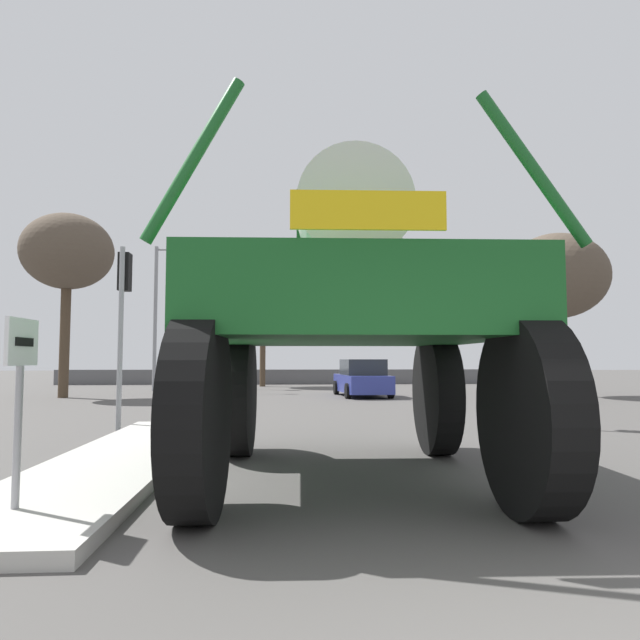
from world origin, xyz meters
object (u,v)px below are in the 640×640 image
Objects in this scene: sedan_ahead at (362,379)px; oversize_sprayer at (348,318)px; traffic_signal_far_left at (254,341)px; bare_tree_left at (67,253)px; traffic_signal_near_left at (123,296)px; bare_tree_far_center at (263,289)px; traffic_signal_far_right at (202,332)px; traffic_signal_near_right at (526,321)px; streetlight_far_left at (160,308)px; bare_tree_right at (556,277)px; lane_arrow_sign at (20,377)px.

oversize_sprayer is at bearing 167.18° from sedan_ahead.
traffic_signal_far_left is 9.91m from bare_tree_left.
bare_tree_far_center is at bearing 83.14° from traffic_signal_near_left.
bare_tree_far_center is at bearing 46.20° from traffic_signal_far_right.
traffic_signal_far_left is 0.46× the size of bare_tree_left.
traffic_signal_far_left is at bearing 113.10° from traffic_signal_near_right.
traffic_signal_far_left is 0.46× the size of bare_tree_far_center.
streetlight_far_left is at bearing 99.29° from traffic_signal_near_left.
traffic_signal_far_right is 5.03m from bare_tree_far_center.
bare_tree_right is (10.57, 15.51, 2.94)m from oversize_sprayer.
bare_tree_right reaches higher than traffic_signal_near_left.
lane_arrow_sign is 0.52× the size of traffic_signal_far_left.
bare_tree_right is (15.51, -6.32, 2.07)m from traffic_signal_far_right.
streetlight_far_left is (-6.81, 20.50, 1.95)m from oversize_sprayer.
oversize_sprayer is 1.72× the size of traffic_signal_near_right.
sedan_ahead is 10.97m from traffic_signal_near_right.
oversize_sprayer is 21.97m from traffic_signal_far_left.
traffic_signal_far_left is at bearing 87.67° from lane_arrow_sign.
streetlight_far_left reaches higher than oversize_sprayer.
traffic_signal_near_left is at bearing -96.86° from bare_tree_far_center.
streetlight_far_left reaches higher than lane_arrow_sign.
traffic_signal_near_right reaches higher than lane_arrow_sign.
traffic_signal_near_left is 1.17× the size of traffic_signal_far_left.
traffic_signal_far_right is 16.87m from bare_tree_right.
traffic_signal_near_right is at bearing -66.90° from traffic_signal_far_left.
traffic_signal_far_left reaches higher than sedan_ahead.
traffic_signal_near_left reaches higher than traffic_signal_far_left.
lane_arrow_sign is at bearing -92.33° from traffic_signal_far_left.
bare_tree_left is at bearing 116.18° from traffic_signal_near_left.
traffic_signal_far_right is 0.55× the size of bare_tree_far_center.
oversize_sprayer is at bearing -131.29° from traffic_signal_near_right.
bare_tree_far_center is at bearing 108.90° from traffic_signal_near_right.
sedan_ahead is at bearing 72.17° from lane_arrow_sign.
streetlight_far_left is (-2.48, 15.14, 1.10)m from traffic_signal_near_left.
sedan_ahead is at bearing 0.15° from bare_tree_left.
traffic_signal_near_left reaches higher than lane_arrow_sign.
lane_arrow_sign is 7.35m from traffic_signal_near_left.
bare_tree_left is 11.74m from bare_tree_far_center.
traffic_signal_far_left is at bearing 0.21° from traffic_signal_far_right.
streetlight_far_left reaches higher than traffic_signal_far_left.
streetlight_far_left is 18.11m from bare_tree_right.
sedan_ahead is 7.75m from traffic_signal_far_left.
bare_tree_left is (-11.96, -0.03, 5.09)m from sedan_ahead.
bare_tree_left is at bearing 178.78° from bare_tree_right.
bare_tree_far_center is (1.29, 26.67, 4.21)m from lane_arrow_sign.
traffic_signal_far_left is 14.58m from bare_tree_right.
traffic_signal_far_right is 0.57× the size of streetlight_far_left.
bare_tree_far_center reaches higher than lane_arrow_sign.
streetlight_far_left is at bearing 59.69° from sedan_ahead.
traffic_signal_far_right reaches higher than traffic_signal_near_right.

